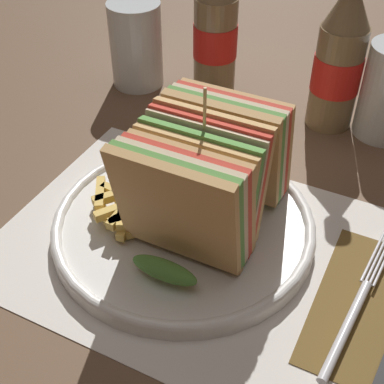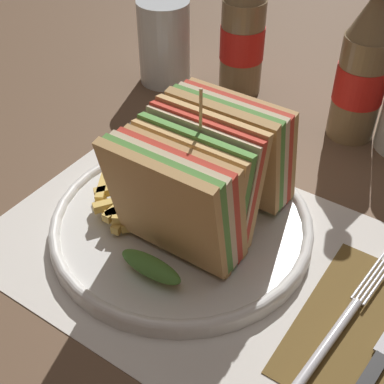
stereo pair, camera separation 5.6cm
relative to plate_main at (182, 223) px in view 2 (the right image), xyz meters
name	(u,v)px [view 2 (the right image)]	position (x,y,z in m)	size (l,w,h in m)	color
ground_plane	(157,223)	(-0.03, -0.01, -0.01)	(4.00, 4.00, 0.00)	brown
placemat	(182,243)	(0.01, -0.02, -0.01)	(0.38, 0.30, 0.00)	silver
plate_main	(182,223)	(0.00, 0.00, 0.00)	(0.28, 0.28, 0.02)	white
club_sandwich	(201,179)	(0.02, 0.00, 0.07)	(0.12, 0.19, 0.16)	tan
fries_pile	(125,202)	(-0.06, -0.02, 0.02)	(0.11, 0.08, 0.02)	#E0B756
ketchup_blob	(151,190)	(-0.05, 0.01, 0.02)	(0.05, 0.04, 0.02)	maroon
napkin	(368,331)	(0.21, -0.01, -0.01)	(0.12, 0.18, 0.00)	brown
fork	(337,330)	(0.19, -0.03, 0.00)	(0.03, 0.20, 0.01)	silver
coke_bottle_near	(243,29)	(-0.10, 0.30, 0.09)	(0.06, 0.06, 0.22)	#7A6647
coke_bottle_far	(363,69)	(0.08, 0.28, 0.09)	(0.06, 0.06, 0.22)	#7A6647
glass_far	(164,47)	(-0.21, 0.26, 0.04)	(0.08, 0.08, 0.12)	silver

